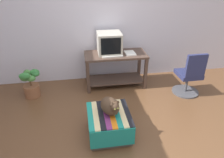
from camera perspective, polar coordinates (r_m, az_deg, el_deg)
name	(u,v)px	position (r m, az deg, el deg)	size (l,w,h in m)	color
ground_plane	(117,139)	(3.20, 1.44, -16.05)	(14.00, 14.00, 0.00)	brown
back_wall	(100,19)	(4.42, -3.38, 15.96)	(8.00, 0.10, 2.60)	silver
desk	(115,64)	(4.29, 0.93, 4.04)	(1.24, 0.58, 0.71)	#4C382D
tv_monitor	(109,43)	(4.18, -0.73, 9.75)	(0.47, 0.46, 0.41)	#BCB7A8
keyboard	(112,56)	(4.07, 0.10, 6.37)	(0.40, 0.15, 0.02)	beige
book	(130,53)	(4.21, 4.94, 7.08)	(0.20, 0.26, 0.03)	white
ottoman_with_blanket	(109,124)	(3.16, -0.82, -12.13)	(0.62, 0.68, 0.38)	#4C4238
cat	(110,106)	(2.98, -0.43, -7.40)	(0.35, 0.44, 0.29)	#473323
potted_plant	(31,84)	(4.28, -21.27, -1.41)	(0.38, 0.35, 0.58)	brown
office_chair	(190,77)	(4.27, 20.48, 0.64)	(0.52, 0.52, 0.89)	#4C4C51
pen	(133,51)	(4.33, 5.69, 7.52)	(0.01, 0.01, 0.14)	black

